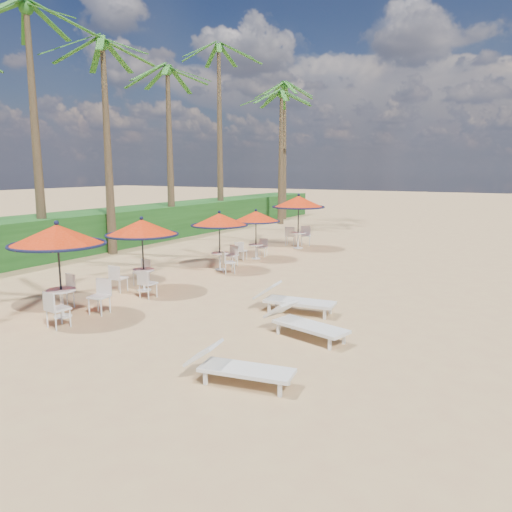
% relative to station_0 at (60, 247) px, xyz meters
% --- Properties ---
extents(ground, '(160.00, 160.00, 0.00)m').
position_rel_station_0_xyz_m(ground, '(5.35, -0.10, -1.87)').
color(ground, tan).
rests_on(ground, ground).
extents(scrub_hedge, '(3.00, 40.00, 1.80)m').
position_rel_station_0_xyz_m(scrub_hedge, '(-8.15, 10.90, -0.97)').
color(scrub_hedge, '#194716').
rests_on(scrub_hedge, ground).
extents(station_0, '(2.45, 2.45, 2.56)m').
position_rel_station_0_xyz_m(station_0, '(0.00, 0.00, 0.00)').
color(station_0, black).
rests_on(station_0, ground).
extents(station_1, '(2.29, 2.29, 2.39)m').
position_rel_station_0_xyz_m(station_1, '(-0.13, 3.18, -0.12)').
color(station_1, black).
rests_on(station_1, ground).
extents(station_2, '(2.19, 2.19, 2.29)m').
position_rel_station_0_xyz_m(station_2, '(0.20, 7.24, -0.13)').
color(station_2, black).
rests_on(station_2, ground).
extents(station_3, '(2.08, 2.08, 2.16)m').
position_rel_station_0_xyz_m(station_3, '(0.15, 9.95, -0.29)').
color(station_3, black).
rests_on(station_3, ground).
extents(station_4, '(2.57, 2.65, 2.68)m').
position_rel_station_0_xyz_m(station_4, '(0.53, 13.65, 0.17)').
color(station_4, black).
rests_on(station_4, ground).
extents(lounger_near, '(2.07, 0.93, 0.72)m').
position_rel_station_0_xyz_m(lounger_near, '(6.12, -1.33, -1.53)').
color(lounger_near, white).
rests_on(lounger_near, ground).
extents(lounger_mid, '(2.20, 1.19, 0.75)m').
position_rel_station_0_xyz_m(lounger_mid, '(6.14, 1.61, -1.52)').
color(lounger_mid, white).
rests_on(lounger_mid, ground).
extents(lounger_far, '(2.26, 0.90, 0.79)m').
position_rel_station_0_xyz_m(lounger_far, '(5.05, 3.31, -1.50)').
color(lounger_far, white).
rests_on(lounger_far, ground).
extents(palm_2, '(5.00, 5.00, 10.32)m').
position_rel_station_0_xyz_m(palm_2, '(-7.41, 5.18, 7.58)').
color(palm_2, brown).
rests_on(palm_2, ground).
extents(palm_3, '(5.00, 5.00, 9.42)m').
position_rel_station_0_xyz_m(palm_3, '(-6.23, 7.95, 6.74)').
color(palm_3, brown).
rests_on(palm_3, ground).
extents(palm_4, '(5.00, 5.00, 9.25)m').
position_rel_station_0_xyz_m(palm_4, '(-6.94, 13.18, 6.58)').
color(palm_4, brown).
rests_on(palm_4, ground).
extents(palm_5, '(5.00, 5.00, 11.57)m').
position_rel_station_0_xyz_m(palm_5, '(-7.44, 18.88, 8.74)').
color(palm_5, brown).
rests_on(palm_5, ground).
extents(palm_6, '(5.00, 5.00, 9.12)m').
position_rel_station_0_xyz_m(palm_6, '(-5.07, 22.96, 6.46)').
color(palm_6, brown).
rests_on(palm_6, ground).
extents(palm_7, '(5.00, 5.00, 10.17)m').
position_rel_station_0_xyz_m(palm_7, '(-6.45, 26.27, 7.44)').
color(palm_7, brown).
rests_on(palm_7, ground).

